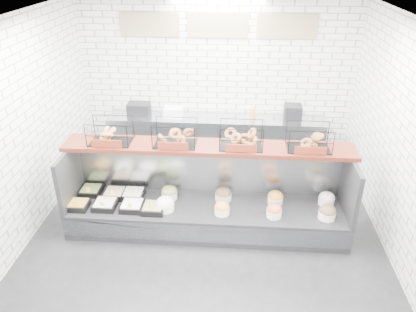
{
  "coord_description": "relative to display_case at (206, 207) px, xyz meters",
  "views": [
    {
      "loc": [
        0.39,
        -4.56,
        3.76
      ],
      "look_at": [
        0.01,
        0.45,
        1.13
      ],
      "focal_mm": 35.0,
      "sensor_mm": 36.0,
      "label": 1
    }
  ],
  "objects": [
    {
      "name": "prep_counter",
      "position": [
        0.01,
        2.09,
        0.14
      ],
      "size": [
        4.0,
        0.6,
        1.2
      ],
      "color": "#93969B",
      "rests_on": "ground"
    },
    {
      "name": "display_case",
      "position": [
        0.0,
        0.0,
        0.0
      ],
      "size": [
        4.0,
        0.9,
        1.2
      ],
      "color": "black",
      "rests_on": "ground"
    },
    {
      "name": "bagel_shelf",
      "position": [
        0.02,
        0.18,
        1.04
      ],
      "size": [
        4.1,
        0.5,
        0.4
      ],
      "color": "#3C120C",
      "rests_on": "display_case"
    },
    {
      "name": "ground",
      "position": [
        0.02,
        -0.34,
        -0.33
      ],
      "size": [
        5.5,
        5.5,
        0.0
      ],
      "primitive_type": "plane",
      "color": "black",
      "rests_on": "ground"
    },
    {
      "name": "room_shell",
      "position": [
        0.02,
        0.26,
        1.73
      ],
      "size": [
        5.02,
        5.51,
        3.01
      ],
      "color": "white",
      "rests_on": "ground"
    }
  ]
}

